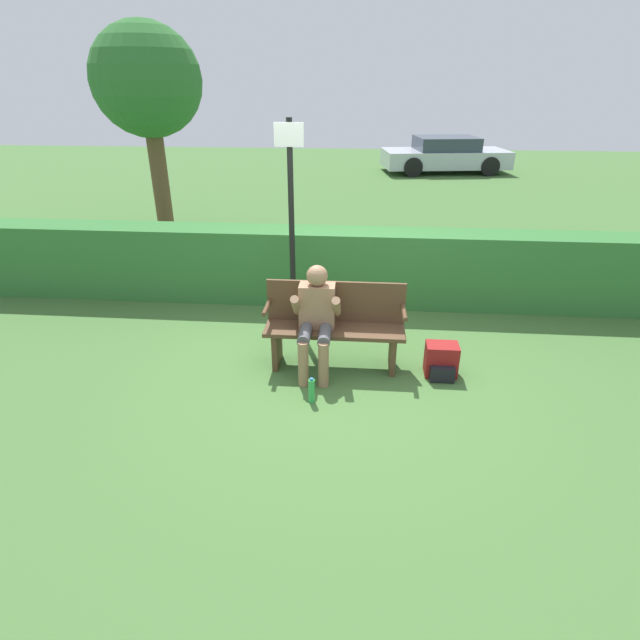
# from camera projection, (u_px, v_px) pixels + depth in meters

# --- Properties ---
(ground_plane) EXTENTS (40.00, 40.00, 0.00)m
(ground_plane) POSITION_uv_depth(u_px,v_px,m) (334.00, 366.00, 5.64)
(ground_plane) COLOR #426B33
(hedge_back) EXTENTS (12.00, 0.57, 1.05)m
(hedge_back) POSITION_uv_depth(u_px,v_px,m) (342.00, 267.00, 7.09)
(hedge_back) COLOR #337033
(hedge_back) RESTS_ON ground
(park_bench) EXTENTS (1.53, 0.41, 0.95)m
(park_bench) POSITION_uv_depth(u_px,v_px,m) (335.00, 325.00, 5.49)
(park_bench) COLOR #513823
(park_bench) RESTS_ON ground
(person_seated) EXTENTS (0.52, 0.62, 1.18)m
(person_seated) POSITION_uv_depth(u_px,v_px,m) (316.00, 315.00, 5.31)
(person_seated) COLOR #997051
(person_seated) RESTS_ON ground
(backpack) EXTENTS (0.34, 0.32, 0.36)m
(backpack) POSITION_uv_depth(u_px,v_px,m) (441.00, 361.00, 5.40)
(backpack) COLOR maroon
(backpack) RESTS_ON ground
(water_bottle) EXTENTS (0.06, 0.06, 0.27)m
(water_bottle) POSITION_uv_depth(u_px,v_px,m) (312.00, 391.00, 4.96)
(water_bottle) COLOR green
(water_bottle) RESTS_ON ground
(signpost) EXTENTS (0.34, 0.09, 2.54)m
(signpost) POSITION_uv_depth(u_px,v_px,m) (291.00, 215.00, 6.09)
(signpost) COLOR black
(signpost) RESTS_ON ground
(parked_car) EXTENTS (4.45, 2.45, 1.18)m
(parked_car) POSITION_uv_depth(u_px,v_px,m) (445.00, 155.00, 17.33)
(parked_car) COLOR #B7BCC6
(parked_car) RESTS_ON ground
(tree) EXTENTS (2.06, 2.06, 3.95)m
(tree) POSITION_uv_depth(u_px,v_px,m) (147.00, 83.00, 9.43)
(tree) COLOR brown
(tree) RESTS_ON ground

